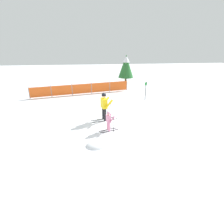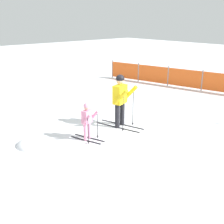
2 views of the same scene
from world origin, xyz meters
name	(u,v)px [view 1 (image 1 of 2)]	position (x,y,z in m)	size (l,w,h in m)	color
ground_plane	(108,119)	(0.00, 0.00, 0.00)	(60.00, 60.00, 0.00)	white
skier_adult	(104,104)	(-0.23, -0.07, 1.03)	(1.67, 0.86, 1.73)	black
skier_child	(109,120)	(-0.11, -1.51, 0.65)	(1.08, 0.59, 1.12)	black
safety_fence	(82,89)	(-1.89, 5.95, 0.52)	(8.81, 1.95, 1.04)	gray
conifer_far	(126,66)	(2.99, 10.24, 2.00)	(1.74, 1.74, 3.24)	#4C3823
trail_marker	(146,89)	(3.38, 3.53, 0.95)	(0.23, 0.19, 1.55)	black
snow_mound	(96,146)	(-0.83, -2.95, 0.00)	(0.93, 0.79, 0.37)	white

